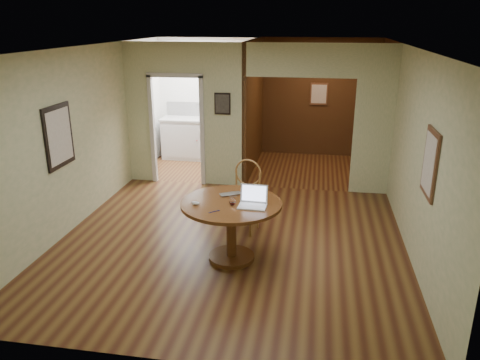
% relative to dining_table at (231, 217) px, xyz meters
% --- Properties ---
extents(floor, '(5.00, 5.00, 0.00)m').
position_rel_dining_table_xyz_m(floor, '(-0.11, 0.42, -0.61)').
color(floor, '#452113').
rests_on(floor, ground).
extents(room_shell, '(5.20, 7.50, 5.00)m').
position_rel_dining_table_xyz_m(room_shell, '(-0.58, 3.52, 0.67)').
color(room_shell, silver).
rests_on(room_shell, ground).
extents(dining_table, '(1.32, 1.32, 0.83)m').
position_rel_dining_table_xyz_m(dining_table, '(0.00, 0.00, 0.00)').
color(dining_table, brown).
rests_on(dining_table, ground).
extents(chair, '(0.55, 0.55, 1.10)m').
position_rel_dining_table_xyz_m(chair, '(0.04, 0.98, -0.00)').
color(chair, '#A8793B').
rests_on(chair, ground).
extents(open_laptop, '(0.36, 0.32, 0.25)m').
position_rel_dining_table_xyz_m(open_laptop, '(0.30, -0.06, 0.28)').
color(open_laptop, silver).
rests_on(open_laptop, dining_table).
extents(closed_laptop, '(0.35, 0.31, 0.02)m').
position_rel_dining_table_xyz_m(closed_laptop, '(-0.04, 0.22, 0.23)').
color(closed_laptop, '#BDBCC2').
rests_on(closed_laptop, dining_table).
extents(mouse, '(0.13, 0.09, 0.05)m').
position_rel_dining_table_xyz_m(mouse, '(-0.44, -0.17, 0.24)').
color(mouse, silver).
rests_on(mouse, dining_table).
extents(wine_glass, '(0.09, 0.09, 0.10)m').
position_rel_dining_table_xyz_m(wine_glass, '(0.03, -0.09, 0.26)').
color(wine_glass, white).
rests_on(wine_glass, dining_table).
extents(pen, '(0.12, 0.11, 0.01)m').
position_rel_dining_table_xyz_m(pen, '(-0.15, -0.35, 0.22)').
color(pen, '#0B1452').
rests_on(pen, dining_table).
extents(kitchen_cabinet, '(2.06, 0.60, 0.94)m').
position_rel_dining_table_xyz_m(kitchen_cabinet, '(-1.46, 4.62, -0.14)').
color(kitchen_cabinet, silver).
rests_on(kitchen_cabinet, ground).
extents(grocery_bag, '(0.39, 0.36, 0.32)m').
position_rel_dining_table_xyz_m(grocery_bag, '(-1.19, 4.62, 0.49)').
color(grocery_bag, beige).
rests_on(grocery_bag, kitchen_cabinet).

